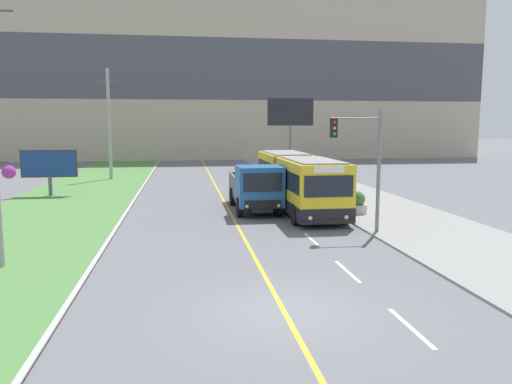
% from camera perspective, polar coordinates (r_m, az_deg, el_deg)
% --- Properties ---
extents(ground_plane, '(300.00, 300.00, 0.00)m').
position_cam_1_polar(ground_plane, '(13.11, 3.25, -13.52)').
color(ground_plane, slate).
extents(lane_marking_centre, '(2.88, 140.00, 0.01)m').
position_cam_1_polar(lane_marking_centre, '(14.50, 3.35, -11.39)').
color(lane_marking_centre, gold).
rests_on(lane_marking_centre, ground_plane).
extents(apartment_block_background, '(80.00, 8.04, 22.99)m').
position_cam_1_polar(apartment_block_background, '(71.57, -6.47, 13.06)').
color(apartment_block_background, '#BCAD93').
rests_on(apartment_block_background, ground_plane).
extents(city_bus, '(2.73, 12.86, 3.01)m').
position_cam_1_polar(city_bus, '(28.72, 4.69, 1.25)').
color(city_bus, yellow).
rests_on(city_bus, ground_plane).
extents(dump_truck, '(2.42, 6.68, 2.61)m').
position_cam_1_polar(dump_truck, '(26.94, 0.09, 0.35)').
color(dump_truck, black).
rests_on(dump_truck, ground_plane).
extents(utility_pole_far, '(1.80, 0.28, 9.54)m').
position_cam_1_polar(utility_pole_far, '(45.33, -16.43, 7.49)').
color(utility_pole_far, '#9E9E99').
rests_on(utility_pole_far, ground_plane).
extents(traffic_light_mast, '(2.28, 0.32, 5.40)m').
position_cam_1_polar(traffic_light_mast, '(21.97, 12.25, 4.18)').
color(traffic_light_mast, slate).
rests_on(traffic_light_mast, ground_plane).
extents(billboard_large, '(4.47, 0.24, 7.28)m').
position_cam_1_polar(billboard_large, '(48.43, 3.96, 8.72)').
color(billboard_large, '#59595B').
rests_on(billboard_large, ground_plane).
extents(billboard_small, '(3.59, 0.24, 3.09)m').
position_cam_1_polar(billboard_small, '(35.88, -22.57, 2.89)').
color(billboard_small, '#59595B').
rests_on(billboard_small, ground_plane).
extents(planter_round_near, '(1.04, 1.04, 1.17)m').
position_cam_1_polar(planter_round_near, '(26.93, 11.47, -1.32)').
color(planter_round_near, '#B7B2A8').
rests_on(planter_round_near, sidewalk_right).
extents(planter_round_second, '(1.04, 1.04, 1.17)m').
position_cam_1_polar(planter_round_second, '(31.72, 8.44, 0.09)').
color(planter_round_second, '#B7B2A8').
rests_on(planter_round_second, sidewalk_right).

